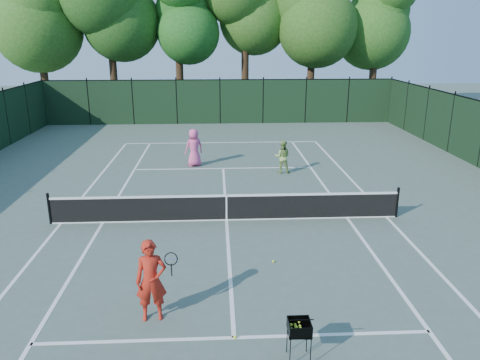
{
  "coord_description": "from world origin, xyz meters",
  "views": [
    {
      "loc": [
        -0.3,
        -14.62,
        5.96
      ],
      "look_at": [
        0.51,
        1.0,
        1.1
      ],
      "focal_mm": 35.0,
      "sensor_mm": 36.0,
      "label": 1
    }
  ],
  "objects_px": {
    "player_green": "(282,157)",
    "ball_hopper": "(299,328)",
    "loose_ball_midcourt": "(273,261)",
    "player_pink": "(194,148)",
    "coach": "(151,281)",
    "loose_ball_near_cart": "(235,337)"
  },
  "relations": [
    {
      "from": "ball_hopper",
      "to": "loose_ball_midcourt",
      "type": "xyz_separation_m",
      "value": [
        -0.0,
        3.97,
        -0.65
      ]
    },
    {
      "from": "player_green",
      "to": "ball_hopper",
      "type": "xyz_separation_m",
      "value": [
        -1.44,
        -12.66,
        -0.06
      ]
    },
    {
      "from": "player_green",
      "to": "loose_ball_near_cart",
      "type": "bearing_deg",
      "value": 85.46
    },
    {
      "from": "player_pink",
      "to": "ball_hopper",
      "type": "xyz_separation_m",
      "value": [
        2.57,
        -14.03,
        -0.2
      ]
    },
    {
      "from": "player_green",
      "to": "loose_ball_midcourt",
      "type": "relative_size",
      "value": 21.91
    },
    {
      "from": "loose_ball_midcourt",
      "to": "player_pink",
      "type": "bearing_deg",
      "value": 104.31
    },
    {
      "from": "player_pink",
      "to": "loose_ball_midcourt",
      "type": "distance_m",
      "value": 10.42
    },
    {
      "from": "coach",
      "to": "ball_hopper",
      "type": "height_order",
      "value": "coach"
    },
    {
      "from": "player_pink",
      "to": "ball_hopper",
      "type": "relative_size",
      "value": 2.17
    },
    {
      "from": "coach",
      "to": "ball_hopper",
      "type": "relative_size",
      "value": 2.25
    },
    {
      "from": "ball_hopper",
      "to": "loose_ball_midcourt",
      "type": "bearing_deg",
      "value": 93.94
    },
    {
      "from": "ball_hopper",
      "to": "loose_ball_midcourt",
      "type": "distance_m",
      "value": 4.02
    },
    {
      "from": "player_green",
      "to": "ball_hopper",
      "type": "distance_m",
      "value": 12.74
    },
    {
      "from": "ball_hopper",
      "to": "loose_ball_near_cart",
      "type": "relative_size",
      "value": 12.05
    },
    {
      "from": "coach",
      "to": "loose_ball_near_cart",
      "type": "height_order",
      "value": "coach"
    },
    {
      "from": "loose_ball_near_cart",
      "to": "player_pink",
      "type": "bearing_deg",
      "value": 95.89
    },
    {
      "from": "ball_hopper",
      "to": "coach",
      "type": "bearing_deg",
      "value": 156.91
    },
    {
      "from": "coach",
      "to": "player_pink",
      "type": "distance_m",
      "value": 12.53
    },
    {
      "from": "ball_hopper",
      "to": "loose_ball_near_cart",
      "type": "height_order",
      "value": "ball_hopper"
    },
    {
      "from": "ball_hopper",
      "to": "loose_ball_midcourt",
      "type": "height_order",
      "value": "ball_hopper"
    },
    {
      "from": "player_pink",
      "to": "ball_hopper",
      "type": "distance_m",
      "value": 14.27
    },
    {
      "from": "ball_hopper",
      "to": "player_pink",
      "type": "bearing_deg",
      "value": 104.3
    }
  ]
}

